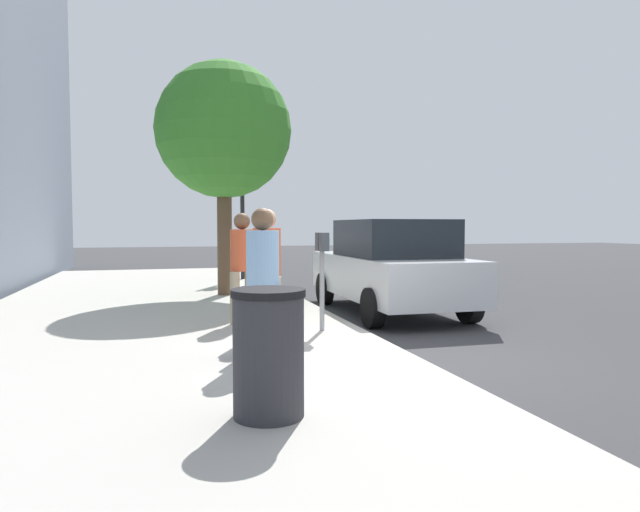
{
  "coord_description": "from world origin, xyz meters",
  "views": [
    {
      "loc": [
        -6.28,
        2.84,
        1.65
      ],
      "look_at": [
        1.25,
        0.68,
        1.23
      ],
      "focal_mm": 31.34,
      "sensor_mm": 36.0,
      "label": 1
    }
  ],
  "objects_px": {
    "pedestrian_bystander": "(263,271)",
    "parking_officer": "(242,259)",
    "street_tree": "(224,131)",
    "traffic_signal": "(246,194)",
    "pedestrian_at_meter": "(267,262)",
    "trash_bin": "(269,353)",
    "parking_meter": "(322,260)",
    "parked_sedan_near": "(390,266)"
  },
  "relations": [
    {
      "from": "trash_bin",
      "to": "parked_sedan_near",
      "type": "bearing_deg",
      "value": -31.72
    },
    {
      "from": "pedestrian_bystander",
      "to": "street_tree",
      "type": "distance_m",
      "value": 6.57
    },
    {
      "from": "traffic_signal",
      "to": "trash_bin",
      "type": "relative_size",
      "value": 3.56
    },
    {
      "from": "pedestrian_bystander",
      "to": "parked_sedan_near",
      "type": "relative_size",
      "value": 0.39
    },
    {
      "from": "parking_meter",
      "to": "parking_officer",
      "type": "distance_m",
      "value": 1.4
    },
    {
      "from": "pedestrian_at_meter",
      "to": "pedestrian_bystander",
      "type": "relative_size",
      "value": 1.02
    },
    {
      "from": "pedestrian_at_meter",
      "to": "trash_bin",
      "type": "distance_m",
      "value": 3.3
    },
    {
      "from": "pedestrian_at_meter",
      "to": "pedestrian_bystander",
      "type": "height_order",
      "value": "pedestrian_at_meter"
    },
    {
      "from": "pedestrian_bystander",
      "to": "traffic_signal",
      "type": "height_order",
      "value": "traffic_signal"
    },
    {
      "from": "pedestrian_bystander",
      "to": "parked_sedan_near",
      "type": "distance_m",
      "value": 4.67
    },
    {
      "from": "pedestrian_at_meter",
      "to": "trash_bin",
      "type": "xyz_separation_m",
      "value": [
        -3.21,
        0.59,
        -0.51
      ]
    },
    {
      "from": "pedestrian_at_meter",
      "to": "trash_bin",
      "type": "height_order",
      "value": "pedestrian_at_meter"
    },
    {
      "from": "parked_sedan_near",
      "to": "traffic_signal",
      "type": "bearing_deg",
      "value": 16.61
    },
    {
      "from": "pedestrian_bystander",
      "to": "parking_meter",
      "type": "bearing_deg",
      "value": -4.1
    },
    {
      "from": "parking_meter",
      "to": "street_tree",
      "type": "distance_m",
      "value": 5.37
    },
    {
      "from": "street_tree",
      "to": "traffic_signal",
      "type": "height_order",
      "value": "street_tree"
    },
    {
      "from": "pedestrian_bystander",
      "to": "street_tree",
      "type": "relative_size",
      "value": 0.34
    },
    {
      "from": "parking_meter",
      "to": "trash_bin",
      "type": "relative_size",
      "value": 1.4
    },
    {
      "from": "parking_meter",
      "to": "pedestrian_at_meter",
      "type": "distance_m",
      "value": 0.84
    },
    {
      "from": "street_tree",
      "to": "traffic_signal",
      "type": "distance_m",
      "value": 3.87
    },
    {
      "from": "parking_meter",
      "to": "parked_sedan_near",
      "type": "distance_m",
      "value": 2.9
    },
    {
      "from": "parking_meter",
      "to": "parked_sedan_near",
      "type": "relative_size",
      "value": 0.32
    },
    {
      "from": "parking_meter",
      "to": "street_tree",
      "type": "bearing_deg",
      "value": 10.53
    },
    {
      "from": "parking_meter",
      "to": "traffic_signal",
      "type": "height_order",
      "value": "traffic_signal"
    },
    {
      "from": "parking_meter",
      "to": "pedestrian_at_meter",
      "type": "relative_size",
      "value": 0.81
    },
    {
      "from": "parking_officer",
      "to": "parked_sedan_near",
      "type": "distance_m",
      "value": 3.19
    },
    {
      "from": "parking_meter",
      "to": "traffic_signal",
      "type": "distance_m",
      "value": 8.35
    },
    {
      "from": "pedestrian_at_meter",
      "to": "parked_sedan_near",
      "type": "relative_size",
      "value": 0.39
    },
    {
      "from": "parking_officer",
      "to": "trash_bin",
      "type": "distance_m",
      "value": 4.38
    },
    {
      "from": "parking_officer",
      "to": "traffic_signal",
      "type": "distance_m",
      "value": 7.48
    },
    {
      "from": "pedestrian_bystander",
      "to": "traffic_signal",
      "type": "relative_size",
      "value": 0.47
    },
    {
      "from": "parked_sedan_near",
      "to": "trash_bin",
      "type": "bearing_deg",
      "value": 148.28
    },
    {
      "from": "pedestrian_bystander",
      "to": "parking_officer",
      "type": "height_order",
      "value": "pedestrian_bystander"
    },
    {
      "from": "traffic_signal",
      "to": "pedestrian_at_meter",
      "type": "bearing_deg",
      "value": 173.41
    },
    {
      "from": "parking_meter",
      "to": "trash_bin",
      "type": "xyz_separation_m",
      "value": [
        -3.36,
        1.42,
        -0.51
      ]
    },
    {
      "from": "parking_officer",
      "to": "traffic_signal",
      "type": "relative_size",
      "value": 0.47
    },
    {
      "from": "parking_meter",
      "to": "pedestrian_at_meter",
      "type": "height_order",
      "value": "pedestrian_at_meter"
    },
    {
      "from": "street_tree",
      "to": "trash_bin",
      "type": "xyz_separation_m",
      "value": [
        -8.02,
        0.55,
        -3.05
      ]
    },
    {
      "from": "traffic_signal",
      "to": "trash_bin",
      "type": "height_order",
      "value": "traffic_signal"
    },
    {
      "from": "parking_meter",
      "to": "traffic_signal",
      "type": "bearing_deg",
      "value": -0.97
    },
    {
      "from": "parking_officer",
      "to": "trash_bin",
      "type": "xyz_separation_m",
      "value": [
        -4.33,
        0.41,
        -0.49
      ]
    },
    {
      "from": "parking_meter",
      "to": "parked_sedan_near",
      "type": "height_order",
      "value": "parked_sedan_near"
    }
  ]
}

